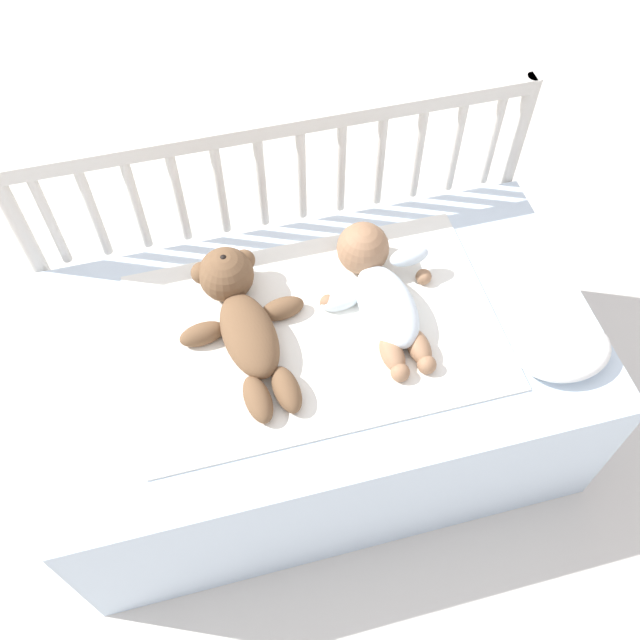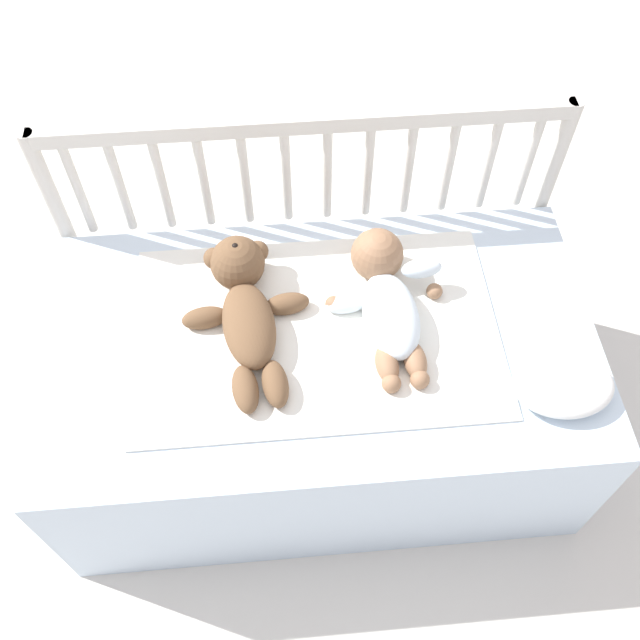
{
  "view_description": "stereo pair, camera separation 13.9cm",
  "coord_description": "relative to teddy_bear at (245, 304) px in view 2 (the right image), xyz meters",
  "views": [
    {
      "loc": [
        -0.21,
        -0.81,
        1.73
      ],
      "look_at": [
        0.0,
        0.01,
        0.5
      ],
      "focal_mm": 40.0,
      "sensor_mm": 36.0,
      "label": 1
    },
    {
      "loc": [
        -0.07,
        -0.83,
        1.73
      ],
      "look_at": [
        0.0,
        0.01,
        0.5
      ],
      "focal_mm": 40.0,
      "sensor_mm": 36.0,
      "label": 2
    }
  ],
  "objects": [
    {
      "name": "blanket",
      "position": [
        0.15,
        -0.05,
        -0.04
      ],
      "size": [
        0.78,
        0.5,
        0.01
      ],
      "color": "white",
      "rests_on": "crib_mattress"
    },
    {
      "name": "baby",
      "position": [
        0.3,
        -0.01,
        -0.0
      ],
      "size": [
        0.26,
        0.39,
        0.12
      ],
      "color": "white",
      "rests_on": "crib_mattress"
    },
    {
      "name": "crib_rail",
      "position": [
        0.16,
        0.29,
        0.04
      ],
      "size": [
        1.2,
        0.04,
        0.74
      ],
      "color": "beige",
      "rests_on": "ground_plane"
    },
    {
      "name": "ground_plane",
      "position": [
        0.16,
        -0.07,
        -0.49
      ],
      "size": [
        12.0,
        12.0,
        0.0
      ],
      "primitive_type": "plane",
      "color": "silver"
    },
    {
      "name": "small_pillow",
      "position": [
        0.63,
        -0.24,
        -0.02
      ],
      "size": [
        0.21,
        0.15,
        0.06
      ],
      "color": "white",
      "rests_on": "crib_mattress"
    },
    {
      "name": "crib_mattress",
      "position": [
        0.16,
        -0.07,
        -0.27
      ],
      "size": [
        1.2,
        0.67,
        0.44
      ],
      "color": "silver",
      "rests_on": "ground_plane"
    },
    {
      "name": "teddy_bear",
      "position": [
        0.0,
        0.0,
        0.0
      ],
      "size": [
        0.28,
        0.42,
        0.12
      ],
      "color": "brown",
      "rests_on": "crib_mattress"
    }
  ]
}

